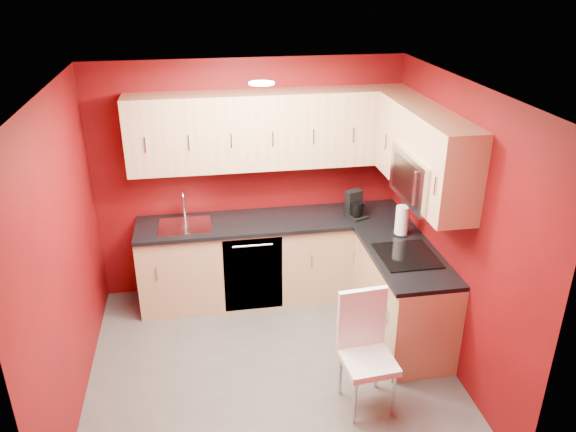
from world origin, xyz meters
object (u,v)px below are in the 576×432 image
object	(u,v)px
coffee_maker	(357,205)
paper_towel	(402,221)
napkin_holder	(355,210)
sink	(185,222)
microwave	(427,178)
dining_chair	(368,355)

from	to	relation	value
coffee_maker	paper_towel	size ratio (longest dim) A/B	0.96
napkin_holder	sink	bearing A→B (deg)	177.07
sink	coffee_maker	size ratio (longest dim) A/B	1.84
napkin_holder	microwave	bearing A→B (deg)	-69.42
coffee_maker	paper_towel	xyz separation A→B (m)	(0.32, -0.45, 0.01)
coffee_maker	dining_chair	size ratio (longest dim) A/B	0.28
sink	napkin_holder	distance (m)	1.75
sink	microwave	bearing A→B (deg)	-25.60
sink	paper_towel	world-z (taller)	sink
sink	paper_towel	xyz separation A→B (m)	(2.08, -0.56, 0.11)
coffee_maker	paper_towel	world-z (taller)	paper_towel
paper_towel	dining_chair	distance (m)	1.52
microwave	coffee_maker	bearing A→B (deg)	110.72
napkin_holder	coffee_maker	bearing A→B (deg)	-74.35
microwave	dining_chair	bearing A→B (deg)	-130.88
coffee_maker	dining_chair	xyz separation A→B (m)	(-0.36, -1.69, -0.55)
microwave	coffee_maker	xyz separation A→B (m)	(-0.34, 0.89, -0.61)
microwave	sink	size ratio (longest dim) A/B	1.46
microwave	sink	distance (m)	2.43
microwave	napkin_holder	distance (m)	1.18
coffee_maker	dining_chair	world-z (taller)	coffee_maker
coffee_maker	microwave	bearing A→B (deg)	-91.28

